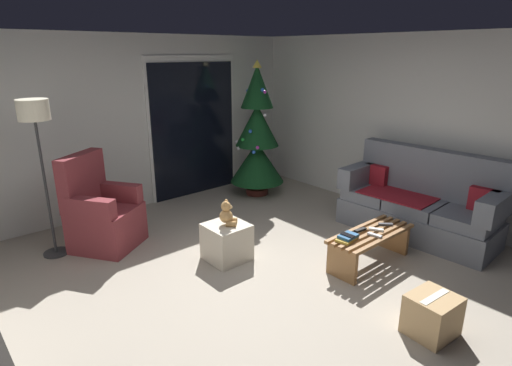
# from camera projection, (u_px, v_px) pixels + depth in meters

# --- Properties ---
(ground_plane) EXTENTS (7.00, 7.00, 0.00)m
(ground_plane) POSITION_uv_depth(u_px,v_px,m) (272.00, 288.00, 4.13)
(ground_plane) COLOR #9E9384
(wall_back) EXTENTS (5.72, 0.12, 2.50)m
(wall_back) POSITION_uv_depth(u_px,v_px,m) (128.00, 124.00, 5.95)
(wall_back) COLOR beige
(wall_back) RESTS_ON ground
(wall_right) EXTENTS (0.12, 6.00, 2.50)m
(wall_right) POSITION_uv_depth(u_px,v_px,m) (429.00, 130.00, 5.54)
(wall_right) COLOR beige
(wall_right) RESTS_ON ground
(patio_door_frame) EXTENTS (1.60, 0.02, 2.20)m
(patio_door_frame) POSITION_uv_depth(u_px,v_px,m) (194.00, 127.00, 6.61)
(patio_door_frame) COLOR silver
(patio_door_frame) RESTS_ON ground
(patio_door_glass) EXTENTS (1.50, 0.02, 2.10)m
(patio_door_glass) POSITION_uv_depth(u_px,v_px,m) (195.00, 130.00, 6.61)
(patio_door_glass) COLOR black
(patio_door_glass) RESTS_ON ground
(couch) EXTENTS (0.87, 1.97, 1.08)m
(couch) POSITION_uv_depth(u_px,v_px,m) (420.00, 204.00, 5.26)
(couch) COLOR slate
(couch) RESTS_ON ground
(coffee_table) EXTENTS (1.10, 0.40, 0.38)m
(coffee_table) POSITION_uv_depth(u_px,v_px,m) (370.00, 242.00, 4.54)
(coffee_table) COLOR olive
(coffee_table) RESTS_ON ground
(remote_black) EXTENTS (0.16, 0.06, 0.02)m
(remote_black) POSITION_uv_depth(u_px,v_px,m) (360.00, 230.00, 4.53)
(remote_black) COLOR black
(remote_black) RESTS_ON coffee_table
(remote_white) EXTENTS (0.11, 0.16, 0.02)m
(remote_white) POSITION_uv_depth(u_px,v_px,m) (376.00, 229.00, 4.54)
(remote_white) COLOR silver
(remote_white) RESTS_ON coffee_table
(remote_graphite) EXTENTS (0.14, 0.14, 0.02)m
(remote_graphite) POSITION_uv_depth(u_px,v_px,m) (386.00, 224.00, 4.67)
(remote_graphite) COLOR #333338
(remote_graphite) RESTS_ON coffee_table
(remote_silver) EXTENTS (0.07, 0.16, 0.02)m
(remote_silver) POSITION_uv_depth(u_px,v_px,m) (375.00, 235.00, 4.39)
(remote_silver) COLOR #ADADB2
(remote_silver) RESTS_ON coffee_table
(book_stack) EXTENTS (0.27, 0.19, 0.05)m
(book_stack) POSITION_uv_depth(u_px,v_px,m) (348.00, 237.00, 4.31)
(book_stack) COLOR #B79333
(book_stack) RESTS_ON coffee_table
(cell_phone) EXTENTS (0.07, 0.15, 0.01)m
(cell_phone) POSITION_uv_depth(u_px,v_px,m) (348.00, 235.00, 4.28)
(cell_phone) COLOR black
(cell_phone) RESTS_ON book_stack
(christmas_tree) EXTENTS (0.87, 0.87, 2.14)m
(christmas_tree) POSITION_uv_depth(u_px,v_px,m) (257.00, 138.00, 6.57)
(christmas_tree) COLOR #4C1E19
(christmas_tree) RESTS_ON ground
(armchair) EXTENTS (0.95, 0.95, 1.13)m
(armchair) POSITION_uv_depth(u_px,v_px,m) (102.00, 215.00, 4.92)
(armchair) COLOR maroon
(armchair) RESTS_ON ground
(floor_lamp) EXTENTS (0.32, 0.32, 1.78)m
(floor_lamp) POSITION_uv_depth(u_px,v_px,m) (36.00, 126.00, 4.37)
(floor_lamp) COLOR #2D2D30
(floor_lamp) RESTS_ON ground
(ottoman) EXTENTS (0.44, 0.44, 0.42)m
(ottoman) POSITION_uv_depth(u_px,v_px,m) (227.00, 242.00, 4.65)
(ottoman) COLOR beige
(ottoman) RESTS_ON ground
(teddy_bear_honey) EXTENTS (0.21, 0.21, 0.29)m
(teddy_bear_honey) POSITION_uv_depth(u_px,v_px,m) (227.00, 214.00, 4.55)
(teddy_bear_honey) COLOR tan
(teddy_bear_honey) RESTS_ON ottoman
(cardboard_box_taped_mid_floor) EXTENTS (0.41, 0.38, 0.35)m
(cardboard_box_taped_mid_floor) POSITION_uv_depth(u_px,v_px,m) (432.00, 315.00, 3.42)
(cardboard_box_taped_mid_floor) COLOR tan
(cardboard_box_taped_mid_floor) RESTS_ON ground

